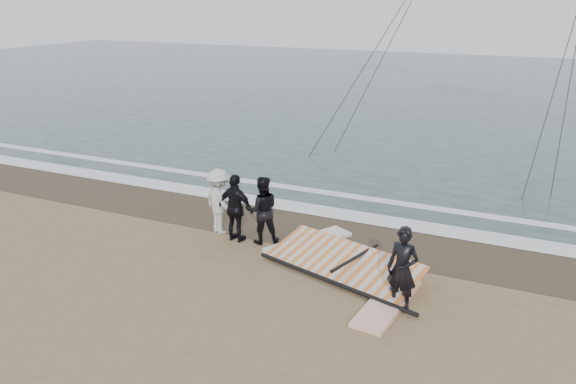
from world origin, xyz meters
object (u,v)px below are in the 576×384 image
board_cream (308,242)px  sail_rig (343,262)px  man_main (402,269)px  board_white (387,302)px

board_cream → sail_rig: 1.71m
man_main → sail_rig: man_main is taller
man_main → board_white: size_ratio=0.75×
sail_rig → board_cream: bearing=142.4°
board_white → man_main: bearing=-3.5°
man_main → sail_rig: bearing=155.8°
board_white → board_cream: (-2.81, 2.23, 0.00)m
board_white → sail_rig: size_ratio=0.59×
man_main → sail_rig: 2.27m
board_cream → man_main: bearing=-7.9°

